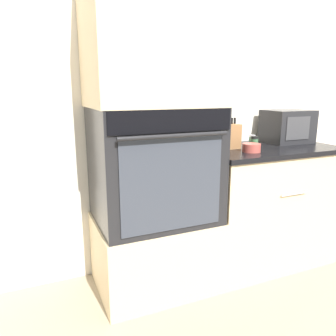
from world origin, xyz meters
TOP-DOWN VIEW (x-y plane):
  - ground_plane at (0.00, 0.00)m, footprint 12.00×12.00m
  - wall_back at (0.00, 0.63)m, footprint 8.00×0.05m
  - oven_cabinet_base at (-0.40, 0.30)m, footprint 0.80×0.60m
  - wall_oven at (-0.40, 0.30)m, footprint 0.77×0.64m
  - oven_cabinet_upper at (-0.40, 0.30)m, footprint 0.80×0.60m
  - counter_unit at (0.52, 0.30)m, footprint 1.07×0.63m
  - microwave at (0.81, 0.41)m, footprint 0.37×0.28m
  - knife_block at (0.23, 0.36)m, footprint 0.10×0.12m
  - bowl at (0.28, 0.17)m, footprint 0.13×0.13m
  - condiment_jar_near at (0.47, 0.42)m, footprint 0.05×0.05m
  - condiment_jar_mid at (0.40, 0.30)m, footprint 0.06×0.06m

SIDE VIEW (x-z plane):
  - ground_plane at x=0.00m, z-range 0.00..0.00m
  - oven_cabinet_base at x=-0.40m, z-range 0.00..0.50m
  - counter_unit at x=0.52m, z-range 0.00..0.94m
  - wall_oven at x=-0.40m, z-range 0.50..1.25m
  - bowl at x=0.28m, z-range 0.93..0.99m
  - condiment_jar_near at x=0.47m, z-range 0.93..1.01m
  - condiment_jar_mid at x=0.40m, z-range 0.93..1.02m
  - knife_block at x=0.23m, z-range 0.91..1.14m
  - microwave at x=0.81m, z-range 0.93..1.20m
  - wall_back at x=0.00m, z-range 0.00..2.50m
  - oven_cabinet_upper at x=-0.40m, z-range 1.25..2.12m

